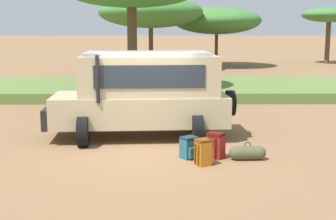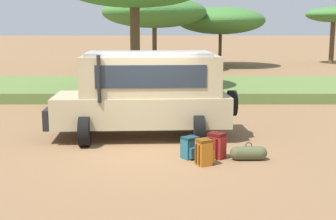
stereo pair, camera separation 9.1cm
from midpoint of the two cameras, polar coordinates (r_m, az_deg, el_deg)
name	(u,v)px [view 2 (the right image)]	position (r m, az deg, el deg)	size (l,w,h in m)	color
ground_plane	(146,150)	(12.10, -2.42, -4.90)	(320.00, 320.00, 0.00)	olive
grass_bank	(156,88)	(22.54, -1.37, 2.69)	(120.00, 7.00, 0.44)	#5B7538
safari_vehicle	(144,93)	(13.27, -2.71, 2.14)	(5.40, 2.91, 2.44)	tan
backpack_beside_front_wheel	(216,146)	(11.38, 6.06, -4.34)	(0.49, 0.49, 0.62)	maroon
backpack_cluster_center	(203,152)	(10.77, 4.52, -5.18)	(0.46, 0.42, 0.61)	#B26619
backpack_near_rear_wheel	(189,148)	(11.30, 2.82, -4.63)	(0.48, 0.49, 0.53)	#235B6B
duffel_bag_low_black_case	(247,153)	(11.35, 9.86, -5.18)	(0.89, 0.35, 0.43)	#4C5133
acacia_tree_centre_back	(153,12)	(34.14, -1.75, 11.83)	(7.48, 7.83, 5.28)	brown
acacia_tree_right_mid	(219,21)	(37.76, 6.35, 10.78)	(6.97, 7.38, 4.68)	brown
acacia_tree_far_right	(332,15)	(42.73, 19.45, 10.84)	(4.64, 4.33, 4.79)	brown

